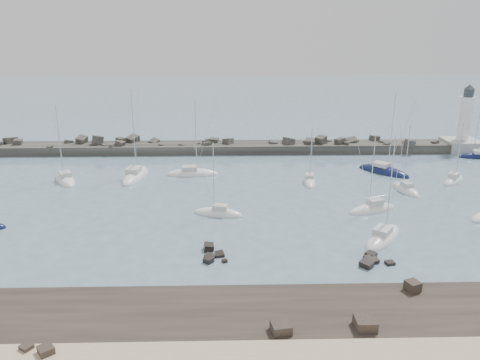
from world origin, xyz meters
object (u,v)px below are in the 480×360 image
at_px(sailboat_13, 476,157).
at_px(sailboat_1, 65,180).
at_px(sailboat_6, 309,182).
at_px(sailboat_3, 135,176).
at_px(sailboat_7, 383,238).
at_px(sailboat_9, 372,210).
at_px(sailboat_12, 454,181).
at_px(sailboat_5, 218,214).
at_px(lighthouse, 462,136).
at_px(sailboat_8, 383,172).
at_px(sailboat_4, 193,174).
at_px(sailboat_10, 405,190).

bearing_deg(sailboat_13, sailboat_1, -170.72).
bearing_deg(sailboat_6, sailboat_3, 172.81).
height_order(sailboat_7, sailboat_9, sailboat_7).
bearing_deg(sailboat_12, sailboat_3, 175.87).
xyz_separation_m(sailboat_12, sailboat_13, (11.44, 14.97, -0.01)).
relative_size(sailboat_5, sailboat_6, 1.09).
distance_m(sailboat_1, sailboat_5, 30.98).
bearing_deg(lighthouse, sailboat_13, -87.49).
distance_m(lighthouse, sailboat_8, 26.63).
bearing_deg(sailboat_9, sailboat_3, 155.77).
distance_m(sailboat_9, sailboat_12, 21.80).
relative_size(sailboat_4, sailboat_10, 1.26).
bearing_deg(sailboat_5, sailboat_9, 2.41).
xyz_separation_m(sailboat_1, sailboat_12, (66.38, -2.25, 0.01)).
bearing_deg(sailboat_1, sailboat_4, 7.39).
relative_size(sailboat_5, sailboat_10, 0.99).
distance_m(lighthouse, sailboat_9, 44.48).
bearing_deg(sailboat_10, sailboat_6, 163.05).
bearing_deg(sailboat_9, sailboat_12, 35.68).
xyz_separation_m(sailboat_3, sailboat_8, (44.44, 1.56, -0.01)).
xyz_separation_m(lighthouse, sailboat_1, (-77.56, -18.72, -2.95)).
height_order(sailboat_1, sailboat_12, sailboat_1).
xyz_separation_m(sailboat_4, sailboat_5, (4.94, -18.71, 0.01)).
height_order(sailboat_4, sailboat_6, sailboat_4).
xyz_separation_m(sailboat_10, sailboat_12, (9.91, 4.34, 0.01)).
distance_m(sailboat_6, sailboat_9, 14.62).
relative_size(sailboat_1, sailboat_10, 1.22).
distance_m(sailboat_3, sailboat_8, 44.47).
bearing_deg(sailboat_8, sailboat_6, -159.54).
relative_size(sailboat_4, sailboat_8, 0.93).
relative_size(sailboat_4, sailboat_5, 1.28).
relative_size(sailboat_1, sailboat_13, 1.31).
bearing_deg(sailboat_12, sailboat_1, 178.05).
xyz_separation_m(sailboat_8, sailboat_9, (-7.41, -18.23, 0.01)).
bearing_deg(lighthouse, sailboat_7, -125.17).
height_order(sailboat_3, sailboat_8, sailboat_3).
distance_m(sailboat_5, sailboat_7, 22.31).
distance_m(sailboat_3, sailboat_12, 54.88).
height_order(sailboat_3, sailboat_5, sailboat_3).
relative_size(sailboat_10, sailboat_12, 1.04).
bearing_deg(sailboat_12, sailboat_6, 179.64).
relative_size(sailboat_8, sailboat_12, 1.41).
relative_size(sailboat_5, sailboat_8, 0.73).
bearing_deg(sailboat_3, sailboat_6, -7.19).
distance_m(sailboat_1, sailboat_13, 78.86).
height_order(sailboat_9, sailboat_12, sailboat_9).
height_order(sailboat_10, sailboat_13, sailboat_10).
relative_size(sailboat_6, sailboat_8, 0.67).
height_order(sailboat_3, sailboat_7, sailboat_3).
distance_m(sailboat_1, sailboat_3, 11.77).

